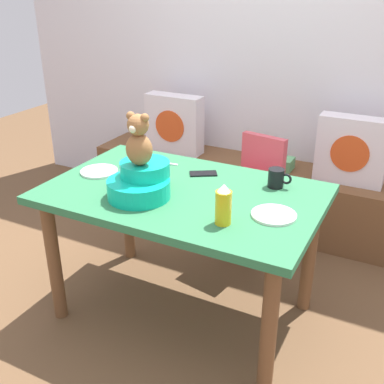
{
  "coord_description": "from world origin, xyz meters",
  "views": [
    {
      "loc": [
        1.0,
        -1.85,
        1.7
      ],
      "look_at": [
        0.0,
        0.1,
        0.69
      ],
      "focal_mm": 43.77,
      "sensor_mm": 36.0,
      "label": 1
    }
  ],
  "objects_px": {
    "dinner_plate_near": "(274,215)",
    "pillow_floral_right": "(352,150)",
    "infant_seat_teal": "(141,182)",
    "teddy_bear": "(139,141)",
    "dining_table": "(183,209)",
    "cell_phone": "(204,174)",
    "pillow_floral_left": "(174,124)",
    "ketchup_bottle": "(223,205)",
    "dinner_plate_far": "(99,171)",
    "coffee_mug": "(277,178)",
    "book_stack": "(279,163)",
    "highchair": "(252,181)"
  },
  "relations": [
    {
      "from": "book_stack",
      "to": "ketchup_bottle",
      "type": "distance_m",
      "value": 1.45
    },
    {
      "from": "pillow_floral_right",
      "to": "dining_table",
      "type": "relative_size",
      "value": 0.33
    },
    {
      "from": "infant_seat_teal",
      "to": "dinner_plate_near",
      "type": "height_order",
      "value": "infant_seat_teal"
    },
    {
      "from": "pillow_floral_right",
      "to": "dinner_plate_far",
      "type": "height_order",
      "value": "pillow_floral_right"
    },
    {
      "from": "ketchup_bottle",
      "to": "dinner_plate_near",
      "type": "distance_m",
      "value": 0.25
    },
    {
      "from": "book_stack",
      "to": "teddy_bear",
      "type": "height_order",
      "value": "teddy_bear"
    },
    {
      "from": "book_stack",
      "to": "coffee_mug",
      "type": "height_order",
      "value": "coffee_mug"
    },
    {
      "from": "teddy_bear",
      "to": "coffee_mug",
      "type": "height_order",
      "value": "teddy_bear"
    },
    {
      "from": "pillow_floral_left",
      "to": "highchair",
      "type": "xyz_separation_m",
      "value": [
        0.79,
        -0.42,
        -0.16
      ]
    },
    {
      "from": "infant_seat_teal",
      "to": "coffee_mug",
      "type": "distance_m",
      "value": 0.67
    },
    {
      "from": "ketchup_bottle",
      "to": "cell_phone",
      "type": "relative_size",
      "value": 1.28
    },
    {
      "from": "ketchup_bottle",
      "to": "dinner_plate_near",
      "type": "xyz_separation_m",
      "value": [
        0.17,
        0.16,
        -0.08
      ]
    },
    {
      "from": "teddy_bear",
      "to": "dinner_plate_far",
      "type": "bearing_deg",
      "value": 157.94
    },
    {
      "from": "book_stack",
      "to": "teddy_bear",
      "type": "bearing_deg",
      "value": -102.12
    },
    {
      "from": "coffee_mug",
      "to": "dinner_plate_near",
      "type": "bearing_deg",
      "value": -73.77
    },
    {
      "from": "pillow_floral_left",
      "to": "book_stack",
      "type": "distance_m",
      "value": 0.85
    },
    {
      "from": "dining_table",
      "to": "coffee_mug",
      "type": "distance_m",
      "value": 0.49
    },
    {
      "from": "dining_table",
      "to": "dinner_plate_far",
      "type": "xyz_separation_m",
      "value": [
        -0.51,
        0.0,
        0.11
      ]
    },
    {
      "from": "infant_seat_teal",
      "to": "teddy_bear",
      "type": "relative_size",
      "value": 1.32
    },
    {
      "from": "dining_table",
      "to": "infant_seat_teal",
      "type": "distance_m",
      "value": 0.27
    },
    {
      "from": "pillow_floral_left",
      "to": "coffee_mug",
      "type": "height_order",
      "value": "pillow_floral_left"
    },
    {
      "from": "pillow_floral_left",
      "to": "cell_phone",
      "type": "bearing_deg",
      "value": -52.98
    },
    {
      "from": "teddy_bear",
      "to": "cell_phone",
      "type": "distance_m",
      "value": 0.49
    },
    {
      "from": "pillow_floral_left",
      "to": "coffee_mug",
      "type": "bearing_deg",
      "value": -39.74
    },
    {
      "from": "ketchup_bottle",
      "to": "coffee_mug",
      "type": "xyz_separation_m",
      "value": [
        0.08,
        0.47,
        -0.04
      ]
    },
    {
      "from": "highchair",
      "to": "dinner_plate_far",
      "type": "bearing_deg",
      "value": -129.48
    },
    {
      "from": "pillow_floral_left",
      "to": "dining_table",
      "type": "height_order",
      "value": "pillow_floral_left"
    },
    {
      "from": "pillow_floral_left",
      "to": "pillow_floral_right",
      "type": "relative_size",
      "value": 1.0
    },
    {
      "from": "pillow_floral_left",
      "to": "book_stack",
      "type": "xyz_separation_m",
      "value": [
        0.83,
        0.02,
        -0.18
      ]
    },
    {
      "from": "dinner_plate_far",
      "to": "cell_phone",
      "type": "distance_m",
      "value": 0.56
    },
    {
      "from": "dinner_plate_near",
      "to": "pillow_floral_right",
      "type": "bearing_deg",
      "value": 83.92
    },
    {
      "from": "pillow_floral_left",
      "to": "ketchup_bottle",
      "type": "distance_m",
      "value": 1.71
    },
    {
      "from": "pillow_floral_left",
      "to": "infant_seat_teal",
      "type": "height_order",
      "value": "same"
    },
    {
      "from": "ketchup_bottle",
      "to": "dinner_plate_near",
      "type": "relative_size",
      "value": 0.92
    },
    {
      "from": "pillow_floral_left",
      "to": "teddy_bear",
      "type": "xyz_separation_m",
      "value": [
        0.55,
        -1.3,
        0.34
      ]
    },
    {
      "from": "pillow_floral_right",
      "to": "dinner_plate_far",
      "type": "xyz_separation_m",
      "value": [
        -1.13,
        -1.16,
        0.07
      ]
    },
    {
      "from": "teddy_bear",
      "to": "coffee_mug",
      "type": "xyz_separation_m",
      "value": [
        0.54,
        0.4,
        -0.23
      ]
    },
    {
      "from": "highchair",
      "to": "dining_table",
      "type": "bearing_deg",
      "value": -97.58
    },
    {
      "from": "book_stack",
      "to": "coffee_mug",
      "type": "distance_m",
      "value": 1.0
    },
    {
      "from": "pillow_floral_right",
      "to": "book_stack",
      "type": "relative_size",
      "value": 2.2
    },
    {
      "from": "pillow_floral_left",
      "to": "dinner_plate_far",
      "type": "relative_size",
      "value": 2.2
    },
    {
      "from": "dining_table",
      "to": "dinner_plate_near",
      "type": "height_order",
      "value": "dinner_plate_near"
    },
    {
      "from": "dining_table",
      "to": "highchair",
      "type": "distance_m",
      "value": 0.76
    },
    {
      "from": "ketchup_bottle",
      "to": "book_stack",
      "type": "bearing_deg",
      "value": 97.19
    },
    {
      "from": "coffee_mug",
      "to": "dinner_plate_far",
      "type": "xyz_separation_m",
      "value": [
        -0.91,
        -0.25,
        -0.04
      ]
    },
    {
      "from": "pillow_floral_right",
      "to": "highchair",
      "type": "distance_m",
      "value": 0.68
    },
    {
      "from": "dining_table",
      "to": "ketchup_bottle",
      "type": "xyz_separation_m",
      "value": [
        0.31,
        -0.22,
        0.19
      ]
    },
    {
      "from": "pillow_floral_right",
      "to": "cell_phone",
      "type": "distance_m",
      "value": 1.11
    },
    {
      "from": "dining_table",
      "to": "highchair",
      "type": "height_order",
      "value": "highchair"
    },
    {
      "from": "dining_table",
      "to": "cell_phone",
      "type": "relative_size",
      "value": 9.39
    }
  ]
}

